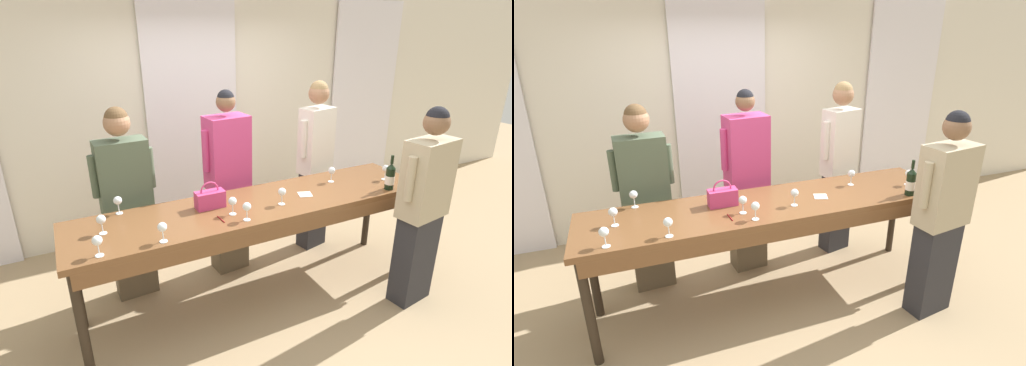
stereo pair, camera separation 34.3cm
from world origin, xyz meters
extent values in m
plane|color=tan|center=(0.00, 0.00, 0.00)|extent=(18.00, 18.00, 0.00)
cube|color=silver|center=(0.00, 1.76, 1.40)|extent=(12.00, 0.06, 2.80)
cube|color=white|center=(0.00, 1.70, 1.34)|extent=(1.09, 0.03, 2.69)
cube|color=white|center=(2.56, 1.70, 1.34)|extent=(1.09, 0.03, 2.69)
cube|color=brown|center=(0.00, 0.00, 0.94)|extent=(3.19, 0.73, 0.05)
cube|color=brown|center=(0.00, -0.35, 0.86)|extent=(3.07, 0.03, 0.12)
cylinder|color=#2D2319|center=(-1.52, -0.29, 0.46)|extent=(0.07, 0.07, 0.92)
cylinder|color=#2D2319|center=(1.52, -0.29, 0.46)|extent=(0.07, 0.07, 0.92)
cylinder|color=#2D2319|center=(-1.52, 0.29, 0.46)|extent=(0.07, 0.07, 0.92)
cylinder|color=#2D2319|center=(1.52, 0.29, 0.46)|extent=(0.07, 0.07, 0.92)
cylinder|color=black|center=(1.20, -0.28, 1.07)|extent=(0.08, 0.08, 0.20)
cone|color=black|center=(1.20, -0.28, 1.19)|extent=(0.08, 0.08, 0.05)
cylinder|color=black|center=(1.20, -0.28, 1.25)|extent=(0.03, 0.03, 0.08)
cylinder|color=white|center=(1.20, -0.28, 1.06)|extent=(0.08, 0.08, 0.08)
cube|color=#C63870|center=(-0.42, 0.09, 1.04)|extent=(0.24, 0.12, 0.14)
torus|color=#C63870|center=(-0.42, 0.09, 1.11)|extent=(0.16, 0.01, 0.16)
cylinder|color=white|center=(-0.25, -0.26, 0.97)|extent=(0.06, 0.06, 0.00)
cylinder|color=white|center=(-0.25, -0.26, 1.01)|extent=(0.01, 0.01, 0.08)
sphere|color=white|center=(-0.25, -0.26, 1.08)|extent=(0.07, 0.07, 0.07)
sphere|color=maroon|center=(-0.25, -0.26, 1.07)|extent=(0.04, 0.04, 0.04)
cylinder|color=white|center=(-1.12, 0.31, 0.97)|extent=(0.06, 0.06, 0.00)
cylinder|color=white|center=(-1.12, 0.31, 1.01)|extent=(0.01, 0.01, 0.08)
sphere|color=white|center=(-1.12, 0.31, 1.08)|extent=(0.07, 0.07, 0.07)
cylinder|color=white|center=(-0.91, -0.29, 0.97)|extent=(0.06, 0.06, 0.00)
cylinder|color=white|center=(-0.91, -0.29, 1.01)|extent=(0.01, 0.01, 0.08)
sphere|color=white|center=(-0.91, -0.29, 1.08)|extent=(0.07, 0.07, 0.07)
sphere|color=maroon|center=(-0.91, -0.29, 1.07)|extent=(0.04, 0.04, 0.04)
cylinder|color=white|center=(-0.30, -0.11, 0.97)|extent=(0.06, 0.06, 0.00)
cylinder|color=white|center=(-0.30, -0.11, 1.01)|extent=(0.01, 0.01, 0.08)
sphere|color=white|center=(-0.30, -0.11, 1.08)|extent=(0.07, 0.07, 0.07)
cylinder|color=white|center=(0.14, -0.12, 0.97)|extent=(0.06, 0.06, 0.00)
cylinder|color=white|center=(0.14, -0.12, 1.01)|extent=(0.01, 0.01, 0.08)
sphere|color=white|center=(0.14, -0.12, 1.08)|extent=(0.07, 0.07, 0.07)
cylinder|color=white|center=(0.84, 0.11, 0.97)|extent=(0.06, 0.06, 0.00)
cylinder|color=white|center=(0.84, 0.11, 1.01)|extent=(0.01, 0.01, 0.08)
sphere|color=white|center=(0.84, 0.11, 1.08)|extent=(0.07, 0.07, 0.07)
cylinder|color=white|center=(1.34, -0.08, 0.97)|extent=(0.06, 0.06, 0.00)
cylinder|color=white|center=(1.34, -0.08, 1.01)|extent=(0.01, 0.01, 0.08)
sphere|color=white|center=(1.34, -0.08, 1.08)|extent=(0.07, 0.07, 0.07)
sphere|color=maroon|center=(1.34, -0.08, 1.07)|extent=(0.04, 0.04, 0.04)
cylinder|color=white|center=(-1.34, -0.28, 0.97)|extent=(0.06, 0.06, 0.00)
cylinder|color=white|center=(-1.34, -0.28, 1.01)|extent=(0.01, 0.01, 0.08)
sphere|color=white|center=(-1.34, -0.28, 1.08)|extent=(0.07, 0.07, 0.07)
sphere|color=maroon|center=(-1.34, -0.28, 1.07)|extent=(0.04, 0.04, 0.04)
cylinder|color=white|center=(-1.28, 0.02, 0.97)|extent=(0.06, 0.06, 0.00)
cylinder|color=white|center=(-1.28, 0.02, 1.01)|extent=(0.01, 0.01, 0.08)
sphere|color=white|center=(-1.28, 0.02, 1.08)|extent=(0.07, 0.07, 0.07)
cube|color=white|center=(0.44, -0.04, 0.97)|extent=(0.15, 0.15, 0.00)
cylinder|color=maroon|center=(-0.43, -0.16, 0.97)|extent=(0.02, 0.12, 0.01)
cube|color=brown|center=(-1.01, 0.58, 0.42)|extent=(0.37, 0.21, 0.84)
cube|color=#4C5B47|center=(-1.01, 0.58, 1.17)|extent=(0.44, 0.24, 0.66)
sphere|color=#9E7051|center=(-1.01, 0.58, 1.64)|extent=(0.22, 0.22, 0.22)
sphere|color=brown|center=(-1.01, 0.58, 1.68)|extent=(0.19, 0.19, 0.19)
cylinder|color=#4C5B47|center=(-0.78, 0.59, 1.22)|extent=(0.07, 0.07, 0.36)
cylinder|color=#4C5B47|center=(-1.24, 0.57, 1.22)|extent=(0.07, 0.07, 0.36)
cube|color=brown|center=(-0.05, 0.58, 0.45)|extent=(0.36, 0.25, 0.90)
cube|color=#C63D7A|center=(-0.05, 0.58, 1.25)|extent=(0.42, 0.29, 0.71)
sphere|color=brown|center=(-0.05, 0.58, 1.73)|extent=(0.18, 0.18, 0.18)
sphere|color=black|center=(-0.05, 0.58, 1.77)|extent=(0.16, 0.16, 0.16)
cylinder|color=#C63D7A|center=(0.17, 0.60, 1.30)|extent=(0.08, 0.08, 0.39)
cylinder|color=#C63D7A|center=(-0.27, 0.56, 1.30)|extent=(0.08, 0.08, 0.39)
cube|color=#28282D|center=(0.97, 0.58, 0.44)|extent=(0.33, 0.24, 0.89)
cube|color=silver|center=(0.97, 0.58, 1.24)|extent=(0.38, 0.28, 0.70)
sphere|color=#9E7051|center=(0.97, 0.58, 1.74)|extent=(0.21, 0.21, 0.21)
sphere|color=#93754C|center=(0.97, 0.58, 1.77)|extent=(0.19, 0.19, 0.19)
cylinder|color=silver|center=(1.16, 0.62, 1.29)|extent=(0.08, 0.08, 0.39)
cylinder|color=silver|center=(0.78, 0.54, 1.29)|extent=(0.08, 0.08, 0.39)
cube|color=#28282D|center=(1.23, -0.66, 0.43)|extent=(0.40, 0.25, 0.85)
cube|color=tan|center=(1.23, -0.66, 1.19)|extent=(0.47, 0.30, 0.67)
sphere|color=brown|center=(1.23, -0.66, 1.67)|extent=(0.21, 0.21, 0.21)
sphere|color=black|center=(1.23, -0.66, 1.70)|extent=(0.18, 0.18, 0.18)
cylinder|color=tan|center=(0.99, -0.69, 1.24)|extent=(0.08, 0.08, 0.37)
cylinder|color=tan|center=(1.47, -0.62, 1.24)|extent=(0.08, 0.08, 0.37)
camera|label=1|loc=(-1.44, -2.77, 2.38)|focal=28.00mm
camera|label=2|loc=(-1.13, -2.91, 2.38)|focal=28.00mm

